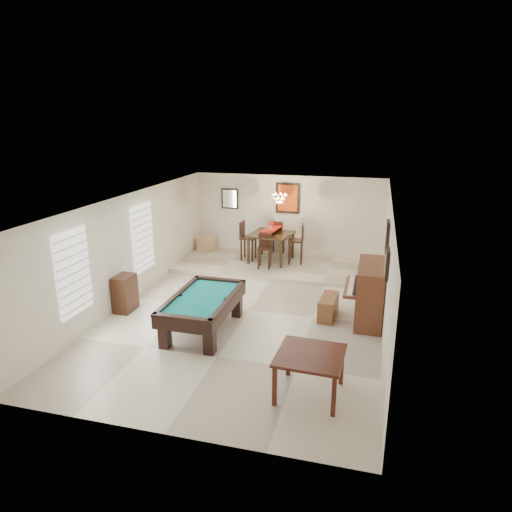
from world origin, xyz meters
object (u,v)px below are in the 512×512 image
at_px(pool_table, 203,314).
at_px(corner_bench, 207,244).
at_px(flower_vase, 271,226).
at_px(dining_chair_west, 248,241).
at_px(dining_chair_east, 296,244).
at_px(square_table, 310,374).
at_px(dining_chair_south, 265,251).
at_px(piano_bench, 328,307).
at_px(dining_table, 271,245).
at_px(dining_chair_north, 277,237).
at_px(chandelier, 279,195).
at_px(apothecary_chest, 125,293).
at_px(upright_piano, 363,292).

xyz_separation_m(pool_table, corner_bench, (-1.94, 5.28, -0.02)).
height_order(flower_vase, dining_chair_west, flower_vase).
height_order(flower_vase, dining_chair_east, flower_vase).
height_order(square_table, corner_bench, square_table).
height_order(dining_chair_west, corner_bench, dining_chair_west).
bearing_deg(pool_table, dining_chair_south, 85.32).
distance_m(piano_bench, dining_table, 4.02).
bearing_deg(dining_chair_north, chandelier, 105.15).
relative_size(dining_table, dining_chair_west, 1.01).
bearing_deg(dining_chair_west, dining_chair_south, -133.95).
bearing_deg(dining_table, apothecary_chest, -120.38).
bearing_deg(dining_chair_north, dining_chair_east, 134.82).
bearing_deg(square_table, dining_chair_west, 113.81).
distance_m(upright_piano, flower_vase, 4.42).
xyz_separation_m(square_table, dining_chair_south, (-2.17, 5.77, 0.27)).
bearing_deg(pool_table, square_table, -34.76).
bearing_deg(dining_table, square_table, -71.68).
xyz_separation_m(pool_table, flower_vase, (0.35, 4.75, 0.85)).
height_order(dining_chair_north, dining_chair_west, dining_chair_west).
distance_m(pool_table, apothecary_chest, 2.19).
relative_size(piano_bench, apothecary_chest, 1.03).
height_order(upright_piano, piano_bench, upright_piano).
xyz_separation_m(dining_chair_west, dining_chair_east, (1.46, 0.02, 0.01)).
bearing_deg(apothecary_chest, piano_bench, 10.28).
xyz_separation_m(square_table, corner_bench, (-4.43, 7.00, -0.01)).
bearing_deg(dining_chair_north, dining_chair_south, 88.25).
relative_size(apothecary_chest, flower_vase, 3.79).
xyz_separation_m(square_table, upright_piano, (0.70, 3.14, 0.29)).
bearing_deg(piano_bench, corner_bench, 138.21).
xyz_separation_m(pool_table, dining_table, (0.35, 4.75, 0.24)).
xyz_separation_m(pool_table, piano_bench, (2.46, 1.35, -0.13)).
bearing_deg(dining_chair_south, dining_chair_north, 81.71).
distance_m(dining_table, chandelier, 1.64).
height_order(piano_bench, dining_chair_north, dining_chair_north).
xyz_separation_m(pool_table, dining_chair_north, (0.39, 5.48, 0.30)).
xyz_separation_m(dining_chair_north, chandelier, (0.26, -1.02, 1.53)).
distance_m(upright_piano, corner_bench, 6.43).
height_order(upright_piano, flower_vase, flower_vase).
distance_m(upright_piano, dining_chair_east, 3.92).
relative_size(dining_table, dining_chair_south, 1.17).
height_order(dining_chair_south, chandelier, chandelier).
relative_size(dining_chair_west, corner_bench, 2.29).
distance_m(flower_vase, corner_bench, 2.50).
xyz_separation_m(square_table, dining_chair_west, (-2.84, 6.44, 0.35)).
xyz_separation_m(dining_table, dining_chair_west, (-0.70, -0.03, 0.10)).
bearing_deg(dining_chair_west, upright_piano, -131.95).
bearing_deg(dining_chair_south, pool_table, -100.39).
bearing_deg(upright_piano, pool_table, -156.07).
distance_m(square_table, chandelier, 6.71).
relative_size(piano_bench, dining_chair_south, 0.86).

